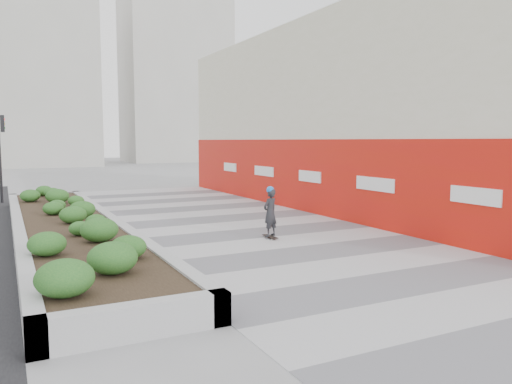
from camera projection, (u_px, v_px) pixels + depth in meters
ground at (354, 269)px, 11.54m from camera, size 160.00×160.00×0.00m
walkway at (288, 244)px, 14.21m from camera, size 8.00×36.00×0.01m
building at (356, 118)px, 22.24m from camera, size 6.04×24.08×8.00m
planter at (67, 224)px, 15.25m from camera, size 3.00×18.00×0.90m
traffic_signal_near at (1, 145)px, 23.55m from camera, size 0.33×0.28×4.20m
distant_bldg_north_l at (21, 79)px, 57.10m from camera, size 16.00×12.00×20.00m
distant_bldg_north_r at (175, 76)px, 70.31m from camera, size 14.00×10.00×24.00m
manhole_cover at (303, 243)px, 14.43m from camera, size 0.44×0.44×0.01m
skateboarder at (270, 212)px, 15.00m from camera, size 0.62×0.73×1.59m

